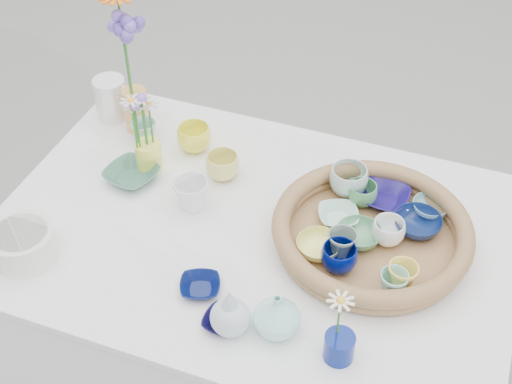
% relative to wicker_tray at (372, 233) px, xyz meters
% --- Properties ---
extents(wicker_tray, '(0.47, 0.47, 0.08)m').
position_rel_wicker_tray_xyz_m(wicker_tray, '(0.00, 0.00, 0.00)').
color(wicker_tray, brown).
rests_on(wicker_tray, display_table).
extents(tray_ceramic_0, '(0.14, 0.14, 0.03)m').
position_rel_wicker_tray_xyz_m(tray_ceramic_0, '(-0.00, 0.14, -0.01)').
color(tray_ceramic_0, '#180E5B').
rests_on(tray_ceramic_0, wicker_tray).
extents(tray_ceramic_1, '(0.15, 0.15, 0.04)m').
position_rel_wicker_tray_xyz_m(tray_ceramic_1, '(0.10, 0.07, -0.00)').
color(tray_ceramic_1, '#0E1D4C').
rests_on(tray_ceramic_1, wicker_tray).
extents(tray_ceramic_2, '(0.07, 0.07, 0.06)m').
position_rel_wicker_tray_xyz_m(tray_ceramic_2, '(0.10, -0.12, 0.01)').
color(tray_ceramic_2, '#FDDB57').
rests_on(tray_ceramic_2, wicker_tray).
extents(tray_ceramic_3, '(0.11, 0.11, 0.03)m').
position_rel_wicker_tray_xyz_m(tray_ceramic_3, '(-0.03, -0.02, -0.00)').
color(tray_ceramic_3, '#569467').
rests_on(tray_ceramic_3, wicker_tray).
extents(tray_ceramic_4, '(0.07, 0.07, 0.07)m').
position_rel_wicker_tray_xyz_m(tray_ceramic_4, '(-0.05, -0.07, 0.01)').
color(tray_ceramic_4, gray).
rests_on(tray_ceramic_4, wicker_tray).
extents(tray_ceramic_5, '(0.13, 0.13, 0.02)m').
position_rel_wicker_tray_xyz_m(tray_ceramic_5, '(-0.09, 0.04, -0.01)').
color(tray_ceramic_5, '#A7DAC4').
rests_on(tray_ceramic_5, wicker_tray).
extents(tray_ceramic_6, '(0.10, 0.10, 0.08)m').
position_rel_wicker_tray_xyz_m(tray_ceramic_6, '(-0.10, 0.14, 0.02)').
color(tray_ceramic_6, '#B1CEC8').
rests_on(tray_ceramic_6, wicker_tray).
extents(tray_ceramic_7, '(0.10, 0.10, 0.06)m').
position_rel_wicker_tray_xyz_m(tray_ceramic_7, '(0.04, 0.01, 0.01)').
color(tray_ceramic_7, white).
rests_on(tray_ceramic_7, wicker_tray).
extents(tray_ceramic_8, '(0.12, 0.12, 0.03)m').
position_rel_wicker_tray_xyz_m(tray_ceramic_8, '(0.11, 0.14, -0.01)').
color(tray_ceramic_8, '#8DD0E2').
rests_on(tray_ceramic_8, wicker_tray).
extents(tray_ceramic_9, '(0.11, 0.11, 0.07)m').
position_rel_wicker_tray_xyz_m(tray_ceramic_9, '(-0.05, -0.12, 0.01)').
color(tray_ceramic_9, '#000A5A').
rests_on(tray_ceramic_9, wicker_tray).
extents(tray_ceramic_10, '(0.12, 0.12, 0.03)m').
position_rel_wicker_tray_xyz_m(tray_ceramic_10, '(-0.11, -0.08, -0.00)').
color(tray_ceramic_10, '#FFF672').
rests_on(tray_ceramic_10, wicker_tray).
extents(tray_ceramic_11, '(0.08, 0.08, 0.06)m').
position_rel_wicker_tray_xyz_m(tray_ceramic_11, '(0.08, -0.15, 0.01)').
color(tray_ceramic_11, '#82C5C1').
rests_on(tray_ceramic_11, wicker_tray).
extents(tray_ceramic_12, '(0.10, 0.10, 0.06)m').
position_rel_wicker_tray_xyz_m(tray_ceramic_12, '(-0.05, 0.11, 0.01)').
color(tray_ceramic_12, '#4A9057').
rests_on(tray_ceramic_12, wicker_tray).
extents(loose_ceramic_0, '(0.12, 0.12, 0.07)m').
position_rel_wicker_tray_xyz_m(loose_ceramic_0, '(-0.54, 0.19, -0.00)').
color(loose_ceramic_0, yellow).
rests_on(loose_ceramic_0, display_table).
extents(loose_ceramic_1, '(0.10, 0.10, 0.07)m').
position_rel_wicker_tray_xyz_m(loose_ceramic_1, '(-0.42, 0.11, -0.00)').
color(loose_ceramic_1, '#DDD16A').
rests_on(loose_ceramic_1, display_table).
extents(loose_ceramic_2, '(0.16, 0.16, 0.03)m').
position_rel_wicker_tray_xyz_m(loose_ceramic_2, '(-0.64, 0.01, -0.02)').
color(loose_ceramic_2, '#3E6F5A').
rests_on(loose_ceramic_2, display_table).
extents(loose_ceramic_3, '(0.11, 0.11, 0.08)m').
position_rel_wicker_tray_xyz_m(loose_ceramic_3, '(-0.45, -0.03, 0.00)').
color(loose_ceramic_3, white).
rests_on(loose_ceramic_3, display_table).
extents(loose_ceramic_4, '(0.12, 0.12, 0.02)m').
position_rel_wicker_tray_xyz_m(loose_ceramic_4, '(-0.32, -0.27, -0.03)').
color(loose_ceramic_4, '#061042').
rests_on(loose_ceramic_4, display_table).
extents(loose_ceramic_5, '(0.08, 0.08, 0.07)m').
position_rel_wicker_tray_xyz_m(loose_ceramic_5, '(-0.69, 0.17, -0.01)').
color(loose_ceramic_5, '#8BB8AE').
rests_on(loose_ceramic_5, display_table).
extents(loose_ceramic_6, '(0.09, 0.09, 0.02)m').
position_rel_wicker_tray_xyz_m(loose_ceramic_6, '(-0.24, -0.34, -0.03)').
color(loose_ceramic_6, black).
rests_on(loose_ceramic_6, display_table).
extents(fluted_bowl, '(0.18, 0.18, 0.08)m').
position_rel_wicker_tray_xyz_m(fluted_bowl, '(-0.75, -0.32, 0.00)').
color(fluted_bowl, silver).
rests_on(fluted_bowl, display_table).
extents(bud_vase_paleblue, '(0.10, 0.10, 0.13)m').
position_rel_wicker_tray_xyz_m(bud_vase_paleblue, '(-0.22, -0.35, 0.03)').
color(bud_vase_paleblue, silver).
rests_on(bud_vase_paleblue, display_table).
extents(bud_vase_seafoam, '(0.11, 0.11, 0.11)m').
position_rel_wicker_tray_xyz_m(bud_vase_seafoam, '(-0.13, -0.32, 0.01)').
color(bud_vase_seafoam, '#A0E9DF').
rests_on(bud_vase_seafoam, display_table).
extents(bud_vase_cobalt, '(0.07, 0.07, 0.06)m').
position_rel_wicker_tray_xyz_m(bud_vase_cobalt, '(0.01, -0.33, -0.01)').
color(bud_vase_cobalt, navy).
rests_on(bud_vase_cobalt, display_table).
extents(single_daisy, '(0.07, 0.07, 0.12)m').
position_rel_wicker_tray_xyz_m(single_daisy, '(0.00, -0.32, 0.07)').
color(single_daisy, white).
rests_on(single_daisy, bud_vase_cobalt).
extents(tall_vase_yellow, '(0.08, 0.08, 0.13)m').
position_rel_wicker_tray_xyz_m(tall_vase_yellow, '(-0.73, 0.22, 0.03)').
color(tall_vase_yellow, '#E3A44C').
rests_on(tall_vase_yellow, display_table).
extents(gerbera, '(0.13, 0.13, 0.31)m').
position_rel_wicker_tray_xyz_m(gerbera, '(-0.73, 0.21, 0.23)').
color(gerbera, orange).
rests_on(gerbera, tall_vase_yellow).
extents(hydrangea, '(0.08, 0.08, 0.29)m').
position_rel_wicker_tray_xyz_m(hydrangea, '(-0.73, 0.20, 0.19)').
color(hydrangea, '#5B43AA').
rests_on(hydrangea, tall_vase_yellow).
extents(white_pitcher, '(0.15, 0.13, 0.12)m').
position_rel_wicker_tray_xyz_m(white_pitcher, '(-0.83, 0.24, 0.02)').
color(white_pitcher, white).
rests_on(white_pitcher, display_table).
extents(daisy_cup, '(0.08, 0.08, 0.08)m').
position_rel_wicker_tray_xyz_m(daisy_cup, '(-0.62, 0.08, -0.00)').
color(daisy_cup, '#F5F353').
rests_on(daisy_cup, display_table).
extents(daisy_posy, '(0.11, 0.11, 0.17)m').
position_rel_wicker_tray_xyz_m(daisy_posy, '(-0.63, 0.08, 0.12)').
color(daisy_posy, silver).
rests_on(daisy_posy, daisy_cup).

